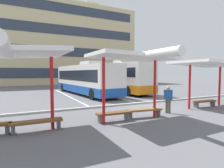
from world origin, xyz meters
name	(u,v)px	position (x,y,z in m)	size (l,w,h in m)	color
ground_plane	(152,106)	(0.00, 0.00, 0.00)	(160.00, 160.00, 0.00)	slate
terminal_building	(59,47)	(0.03, 33.81, 8.35)	(31.68, 15.51, 19.42)	#D1BC8C
coach_bus_0	(85,79)	(-1.83, 9.08, 1.61)	(3.70, 11.96, 3.50)	silver
coach_bus_1	(117,78)	(2.23, 9.34, 1.73)	(3.48, 11.21, 3.75)	silver
lane_stripe_0	(67,96)	(-3.91, 8.63, 0.00)	(0.16, 14.00, 0.01)	white
lane_stripe_1	(102,94)	(0.00, 8.63, 0.00)	(0.16, 14.00, 0.01)	white
lane_stripe_2	(132,92)	(3.91, 8.63, 0.00)	(0.16, 14.00, 0.01)	white
waiting_shelter_0	(8,54)	(-8.45, -2.41, 3.00)	(4.02, 5.25, 3.25)	red
bench_1	(37,123)	(-7.55, -2.21, 0.34)	(1.97, 0.44, 0.45)	brown
waiting_shelter_1	(134,58)	(-3.24, -2.65, 3.02)	(3.95, 4.40, 3.26)	red
bench_2	(114,115)	(-4.14, -2.26, 0.34)	(1.71, 0.53, 0.45)	brown
bench_3	(144,111)	(-2.34, -2.27, 0.34)	(1.98, 0.67, 0.45)	brown
waiting_shelter_2	(210,65)	(3.08, -2.09, 2.86)	(4.05, 5.16, 3.11)	red
bench_4	(204,102)	(3.08, -1.77, 0.34)	(1.80, 0.61, 0.45)	brown
platform_kerb	(141,103)	(0.00, 1.26, 0.06)	(44.00, 0.24, 0.12)	#ADADA8
waiting_passenger_0	(168,98)	(-0.50, -2.07, 0.90)	(0.44, 0.50, 1.57)	brown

